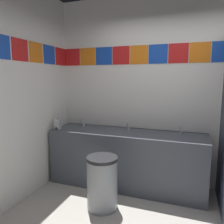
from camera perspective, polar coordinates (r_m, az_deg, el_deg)
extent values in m
cube|color=white|center=(3.36, 18.86, 5.05)|extent=(3.96, 0.08, 2.82)
cube|color=red|center=(3.84, -10.20, 13.77)|extent=(0.27, 0.01, 0.27)
cube|color=orange|center=(3.71, -6.30, 14.04)|extent=(0.27, 0.01, 0.27)
cube|color=#1947B7|center=(3.59, -2.12, 14.27)|extent=(0.27, 0.01, 0.27)
cube|color=red|center=(3.50, 2.32, 14.43)|extent=(0.27, 0.01, 0.27)
cube|color=orange|center=(3.42, 6.99, 14.50)|extent=(0.27, 0.01, 0.27)
cube|color=#1947B7|center=(3.37, 11.83, 14.48)|extent=(0.27, 0.01, 0.27)
cube|color=red|center=(3.34, 16.80, 14.36)|extent=(0.27, 0.01, 0.27)
cube|color=orange|center=(3.33, 21.80, 14.13)|extent=(0.27, 0.01, 0.27)
cube|color=#1947B7|center=(3.35, 26.78, 13.81)|extent=(0.27, 0.01, 0.27)
cube|color=#1947B7|center=(2.86, -26.88, 14.88)|extent=(0.01, 0.27, 0.27)
cube|color=red|center=(3.07, -22.67, 14.62)|extent=(0.01, 0.27, 0.27)
cube|color=orange|center=(3.30, -19.04, 14.34)|extent=(0.01, 0.27, 0.27)
cube|color=#1947B7|center=(3.54, -15.89, 14.05)|extent=(0.01, 0.27, 0.27)
cube|color=red|center=(3.79, -13.16, 13.76)|extent=(0.01, 0.27, 0.27)
cube|color=#4C515B|center=(3.35, 3.67, -12.04)|extent=(2.25, 0.60, 0.82)
cube|color=#4C515B|center=(3.51, 5.05, -4.76)|extent=(2.25, 0.03, 0.08)
cylinder|color=silver|center=(3.50, -8.35, -5.12)|extent=(0.34, 0.34, 0.10)
cylinder|color=silver|center=(3.22, 3.58, -6.25)|extent=(0.34, 0.34, 0.10)
cylinder|color=silver|center=(3.10, 17.11, -7.19)|extent=(0.34, 0.34, 0.10)
cylinder|color=silver|center=(3.60, -7.32, -3.40)|extent=(0.04, 0.04, 0.05)
cylinder|color=silver|center=(3.54, -7.71, -2.45)|extent=(0.02, 0.06, 0.09)
cylinder|color=silver|center=(3.33, 4.27, -4.33)|extent=(0.04, 0.04, 0.05)
cylinder|color=silver|center=(3.27, 4.05, -3.32)|extent=(0.02, 0.06, 0.09)
cylinder|color=silver|center=(3.21, 17.30, -5.16)|extent=(0.04, 0.04, 0.05)
cylinder|color=silver|center=(3.15, 17.31, -4.13)|extent=(0.02, 0.06, 0.09)
cube|color=#B7BABF|center=(3.49, -13.86, -3.04)|extent=(0.09, 0.07, 0.16)
cylinder|color=black|center=(3.47, -14.24, -4.15)|extent=(0.02, 0.02, 0.03)
cylinder|color=#999EA3|center=(2.85, -2.54, -18.15)|extent=(0.37, 0.37, 0.62)
cylinder|color=#262628|center=(2.72, -2.58, -11.94)|extent=(0.38, 0.38, 0.04)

